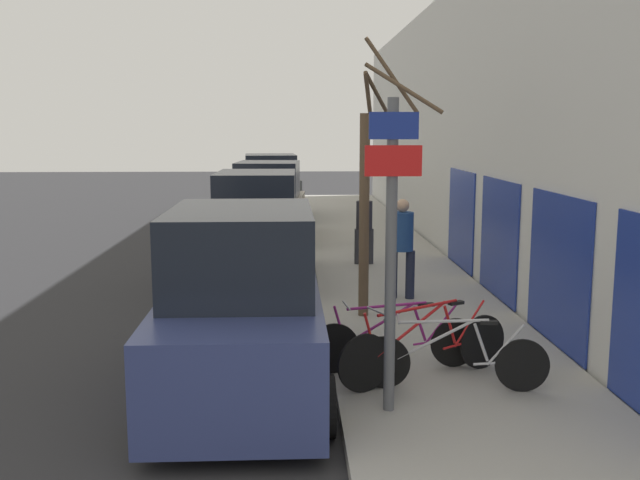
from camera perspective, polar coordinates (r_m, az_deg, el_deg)
ground_plane at (r=14.57m, az=-4.17°, el=-3.78°), size 80.00×80.00×0.00m
sidewalk_curb at (r=17.41m, az=4.71°, el=-1.44°), size 3.20×32.00×0.15m
building_facade at (r=17.36m, az=10.68°, el=8.85°), size 0.23×32.00×6.50m
signpost at (r=7.54m, az=5.71°, el=-0.43°), size 0.59×0.14×3.36m
bicycle_0 at (r=8.58m, az=10.56°, el=-9.34°), size 2.23×0.44×0.87m
bicycle_1 at (r=8.85m, az=8.48°, el=-8.49°), size 2.23×1.11×0.96m
bicycle_2 at (r=9.16m, az=6.04°, el=-8.04°), size 2.21×0.44×0.88m
parked_car_0 at (r=8.72m, az=-6.18°, el=-5.56°), size 2.08×4.65×2.27m
parked_car_1 at (r=14.43m, az=-5.05°, el=0.32°), size 1.96×4.30×2.35m
parked_car_2 at (r=19.81m, az=-4.13°, el=2.60°), size 2.24×4.23×2.30m
parked_car_3 at (r=24.77m, az=-3.98°, el=3.95°), size 2.29×4.46×2.33m
pedestrian_near at (r=16.10m, az=3.56°, el=1.43°), size 0.43×0.37×1.65m
pedestrian_far at (r=12.84m, az=6.58°, el=-0.10°), size 0.47×0.40×1.81m
street_tree at (r=11.51m, az=3.91°, el=4.22°), size 1.23×1.74×4.46m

